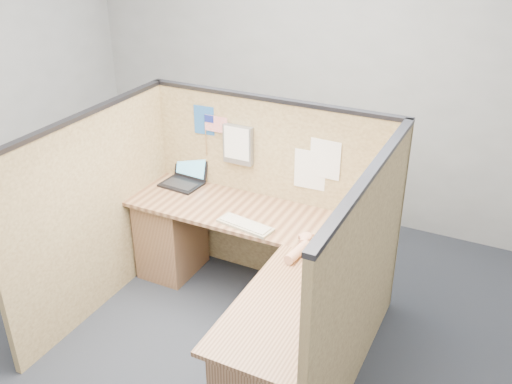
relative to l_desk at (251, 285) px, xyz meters
The scene contains 13 objects.
floor 0.52m from the l_desk, 122.80° to the right, with size 5.00×5.00×0.00m, color #1F242D.
wall_back 2.22m from the l_desk, 95.35° to the left, with size 5.00×5.00×0.00m, color gray.
cubicle_partitions 0.44m from the l_desk, 142.47° to the left, with size 2.06×1.83×1.53m.
l_desk is the anchor object (origin of this frame).
laptop 1.16m from the l_desk, 146.43° to the left, with size 0.33×0.32×0.23m.
keyboard 0.42m from the l_desk, 126.32° to the left, with size 0.44×0.21×0.03m.
mouse 0.52m from the l_desk, 30.27° to the left, with size 0.10×0.06×0.04m, color #B6B6BA.
hand_forearm 0.50m from the l_desk, 10.36° to the left, with size 0.10×0.36×0.08m.
blue_poster 1.34m from the l_desk, 137.79° to the left, with size 0.17×0.00×0.23m, color #22589F.
american_flag 1.27m from the l_desk, 134.61° to the left, with size 0.20×0.01×0.35m.
file_holder 1.08m from the l_desk, 123.89° to the left, with size 0.24×0.05×0.31m.
paper_left 0.94m from the l_desk, 78.11° to the left, with size 0.24×0.00×0.30m, color white.
paper_right 1.04m from the l_desk, 69.37° to the left, with size 0.23×0.00×0.30m, color white.
Camera 1 is at (1.67, -2.62, 2.80)m, focal length 40.00 mm.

